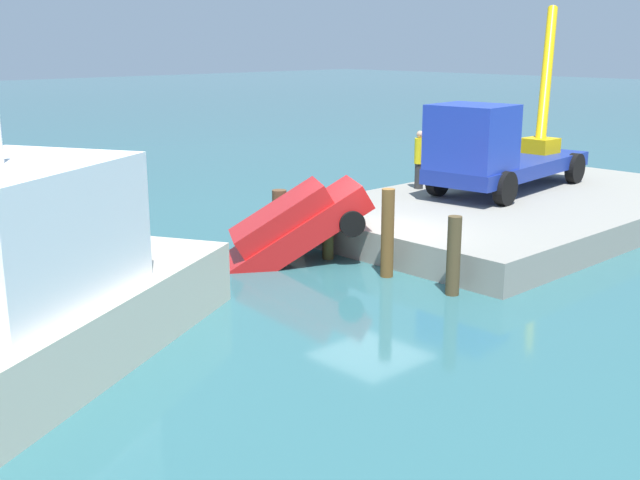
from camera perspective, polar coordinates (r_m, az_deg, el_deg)
The scene contains 9 objects.
ground at distance 19.82m, azimuth 3.82°, elevation -1.70°, with size 200.00×200.00×0.00m, color #2D6066.
dock at distance 24.95m, azimuth 14.43°, elevation 2.18°, with size 13.62×7.86×0.81m, color gray.
crane_truck at distance 24.98m, azimuth 12.68°, elevation 6.45°, with size 8.67×3.57×5.88m.
dock_worker at distance 25.41m, azimuth 7.25°, elevation 5.86°, with size 0.34×0.34×1.86m.
salvaged_car at distance 19.79m, azimuth -2.70°, elevation 0.40°, with size 4.56×3.74×3.05m.
piling_near at distance 21.11m, azimuth -2.96°, elevation 1.54°, with size 0.39×0.39×1.59m, color brown.
piling_mid at distance 20.04m, azimuth 0.58°, elevation 0.36°, with size 0.29×0.29×1.25m, color #4C4722.
piling_far at distance 18.46m, azimuth 4.94°, elevation 0.49°, with size 0.31×0.31×2.12m, color brown.
piling_end at distance 17.36m, azimuth 9.69°, elevation -1.15°, with size 0.31×0.31×1.77m, color #4F3F26.
Camera 1 is at (14.01, 12.91, 5.45)m, focal length 43.98 mm.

